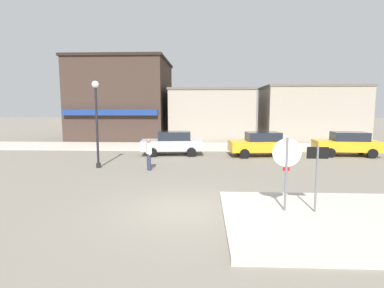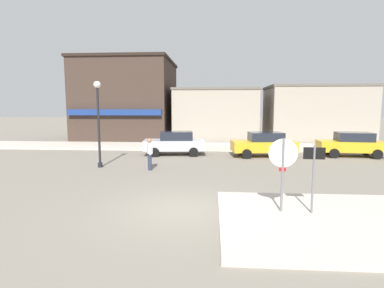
# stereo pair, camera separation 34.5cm
# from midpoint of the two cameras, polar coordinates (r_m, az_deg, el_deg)

# --- Properties ---
(ground_plane) EXTENTS (160.00, 160.00, 0.00)m
(ground_plane) POSITION_cam_midpoint_polar(r_m,az_deg,el_deg) (9.52, -1.18, -12.40)
(ground_plane) COLOR gray
(sidewalk_corner) EXTENTS (6.40, 4.80, 0.15)m
(sidewalk_corner) POSITION_cam_midpoint_polar(r_m,az_deg,el_deg) (9.35, 26.90, -13.09)
(sidewalk_corner) COLOR beige
(sidewalk_corner) RESTS_ON ground
(kerb_far) EXTENTS (80.00, 4.00, 0.15)m
(kerb_far) POSITION_cam_midpoint_polar(r_m,az_deg,el_deg) (23.46, 1.98, -0.49)
(kerb_far) COLOR beige
(kerb_far) RESTS_ON ground
(stop_sign) EXTENTS (0.82, 0.08, 2.30)m
(stop_sign) POSITION_cam_midpoint_polar(r_m,az_deg,el_deg) (9.03, 17.95, -3.86)
(stop_sign) COLOR slate
(stop_sign) RESTS_ON ground
(one_way_sign) EXTENTS (0.60, 0.07, 2.10)m
(one_way_sign) POSITION_cam_midpoint_polar(r_m,az_deg,el_deg) (9.24, 23.12, -5.02)
(one_way_sign) COLOR slate
(one_way_sign) RESTS_ON ground
(lamp_post) EXTENTS (0.36, 0.36, 4.54)m
(lamp_post) POSITION_cam_midpoint_polar(r_m,az_deg,el_deg) (16.24, -16.87, 6.03)
(lamp_post) COLOR black
(lamp_post) RESTS_ON ground
(parked_car_nearest) EXTENTS (4.15, 2.19, 1.56)m
(parked_car_nearest) POSITION_cam_midpoint_polar(r_m,az_deg,el_deg) (19.83, -2.77, 0.25)
(parked_car_nearest) COLOR #B7B7BC
(parked_car_nearest) RESTS_ON ground
(parked_car_second) EXTENTS (4.16, 2.19, 1.56)m
(parked_car_second) POSITION_cam_midpoint_polar(r_m,az_deg,el_deg) (19.76, 14.01, 0.02)
(parked_car_second) COLOR gold
(parked_car_second) RESTS_ON ground
(parked_car_third) EXTENTS (4.13, 2.13, 1.56)m
(parked_car_third) POSITION_cam_midpoint_polar(r_m,az_deg,el_deg) (21.79, 28.53, 0.01)
(parked_car_third) COLOR gold
(parked_car_third) RESTS_ON ground
(pedestrian_crossing_near) EXTENTS (0.35, 0.54, 1.61)m
(pedestrian_crossing_near) POSITION_cam_midpoint_polar(r_m,az_deg,el_deg) (15.16, -7.43, -1.72)
(pedestrian_crossing_near) COLOR #2D334C
(pedestrian_crossing_near) RESTS_ON ground
(building_corner_shop) EXTENTS (8.82, 9.04, 7.66)m
(building_corner_shop) POSITION_cam_midpoint_polar(r_m,az_deg,el_deg) (30.64, -11.71, 8.20)
(building_corner_shop) COLOR #3D2D26
(building_corner_shop) RESTS_ON ground
(building_storefront_left_near) EXTENTS (7.66, 6.65, 4.83)m
(building_storefront_left_near) POSITION_cam_midpoint_polar(r_m,az_deg,el_deg) (28.94, 4.76, 5.59)
(building_storefront_left_near) COLOR #9E9384
(building_storefront_left_near) RESTS_ON ground
(building_storefront_left_mid) EXTENTS (8.76, 5.79, 5.05)m
(building_storefront_left_mid) POSITION_cam_midpoint_polar(r_m,az_deg,el_deg) (29.91, 22.71, 5.33)
(building_storefront_left_mid) COLOR #9E9384
(building_storefront_left_mid) RESTS_ON ground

